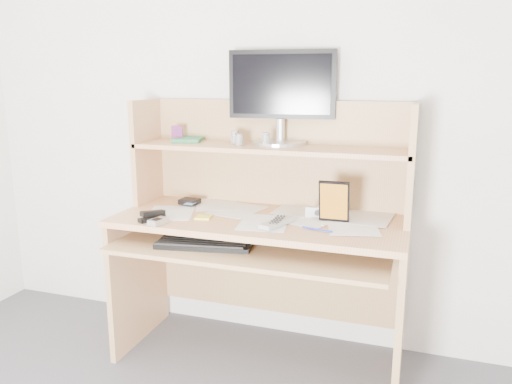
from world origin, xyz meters
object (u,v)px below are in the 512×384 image
(keyboard, at_px, (204,244))
(tv_remote, at_px, (277,223))
(desk, at_px, (264,224))
(game_case, at_px, (334,201))
(monitor, at_px, (281,95))

(keyboard, bearing_deg, tv_remote, 7.76)
(desk, xyz_separation_m, game_case, (0.36, -0.06, 0.16))
(tv_remote, relative_size, monitor, 0.38)
(tv_remote, xyz_separation_m, monitor, (-0.08, 0.35, 0.56))
(tv_remote, distance_m, monitor, 0.67)
(monitor, bearing_deg, desk, -108.17)
(desk, distance_m, keyboard, 0.35)
(keyboard, xyz_separation_m, game_case, (0.55, 0.23, 0.19))
(game_case, height_order, monitor, monitor)
(desk, distance_m, monitor, 0.66)
(tv_remote, relative_size, game_case, 1.04)
(desk, height_order, keyboard, desk)
(desk, bearing_deg, keyboard, -124.39)
(desk, relative_size, tv_remote, 6.80)
(desk, xyz_separation_m, tv_remote, (0.12, -0.19, 0.07))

